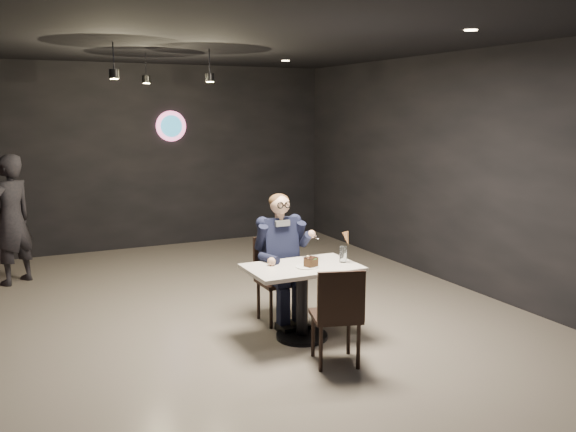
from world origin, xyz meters
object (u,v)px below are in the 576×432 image
seated_man (279,257)px  passerby (11,220)px  chair_near (336,314)px  main_table (302,302)px  sundae_glass (343,254)px  chair_far (279,280)px

seated_man → passerby: passerby is taller
passerby → chair_near: bearing=83.3°
main_table → chair_near: bearing=-90.0°
sundae_glass → seated_man: bearing=126.2°
chair_near → sundae_glass: (0.44, 0.62, 0.37)m
main_table → sundae_glass: sundae_glass is taller
main_table → chair_near: (0.00, -0.67, 0.09)m
main_table → seated_man: seated_man is taller
chair_far → seated_man: seated_man is taller
chair_far → chair_near: same height
chair_near → sundae_glass: size_ratio=5.62×
main_table → passerby: passerby is taller
chair_near → sundae_glass: 0.85m
chair_near → passerby: passerby is taller
seated_man → main_table: bearing=-90.0°
seated_man → sundae_glass: (0.44, -0.60, 0.11)m
sundae_glass → passerby: bearing=130.8°
passerby → chair_far: bearing=93.1°
sundae_glass → passerby: passerby is taller
passerby → sundae_glass: bearing=92.2°
chair_near → passerby: 4.81m
chair_near → chair_far: bearing=106.4°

